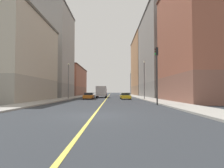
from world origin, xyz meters
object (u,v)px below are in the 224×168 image
Objects in this scene: street_lamp_left_near at (144,76)px; building_left_near at (197,40)px; building_right_midblock at (53,53)px; box_truck at (101,92)px; building_left_mid at (159,55)px; street_lamp_left_far at (130,82)px; building_left_far at (144,66)px; car_yellow at (125,96)px; car_teal at (99,94)px; building_right_distant at (71,81)px; traffic_light_left_near at (156,68)px; car_orange at (89,96)px; building_right_corner at (17,58)px; street_lamp_right_near at (68,77)px; car_green at (100,94)px.

building_left_near is at bearing -47.81° from street_lamp_left_near.
building_right_midblock is 16.47m from box_truck.
street_lamp_left_far is at bearing 119.95° from building_left_mid.
building_left_near is at bearing -90.00° from building_left_far.
building_right_midblock is 5.24× the size of car_yellow.
building_left_far is (0.00, 47.69, 2.17)m from building_left_near.
box_truck is at bearing -84.87° from car_teal.
car_yellow is (18.10, -33.93, -4.74)m from building_right_distant.
car_orange is at bearing 120.78° from traffic_light_left_near.
building_right_corner is 20.46m from car_yellow.
car_teal is at bearing 63.87° from building_right_midblock.
car_teal is (10.68, 40.73, -6.34)m from building_right_corner.
traffic_light_left_near is (20.65, -27.58, -7.37)m from building_right_midblock.
building_left_far reaches higher than building_right_corner.
building_right_midblock is 18.86m from car_orange.
street_lamp_right_near is at bearing -120.33° from box_truck.
building_right_distant is at bearing 117.95° from box_truck.
building_left_mid is at bearing -60.05° from street_lamp_left_far.
street_lamp_left_far is at bearing 82.05° from car_yellow.
car_teal is at bearing -1.87° from building_right_distant.
building_left_near reaches higher than car_green.
building_right_midblock reaches higher than building_right_corner.
car_green is (-0.06, 38.96, -0.05)m from car_orange.
car_yellow is 11.13m from box_truck.
traffic_light_left_near is (20.65, -8.63, -2.67)m from building_right_corner.
building_left_near is 2.52× the size of box_truck.
traffic_light_left_near is at bearing -78.58° from car_teal.
building_right_midblock reaches higher than box_truck.
building_right_midblock reaches higher than building_right_distant.
street_lamp_left_near is (1.02, 14.42, 0.29)m from traffic_light_left_near.
building_left_near is 0.82× the size of building_right_midblock.
building_left_mid reaches higher than traffic_light_left_near.
building_right_corner is 2.62× the size of traffic_light_left_near.
car_orange is 38.96m from car_green.
building_left_near is at bearing -35.99° from building_right_midblock.
building_right_distant is 5.50× the size of car_yellow.
car_teal is (-0.05, 32.71, -0.04)m from car_orange.
street_lamp_left_near is at bearing -51.49° from box_truck.
car_teal is at bearing 75.30° from building_right_corner.
building_right_midblock reaches higher than street_lamp_left_near.
building_right_distant reaches higher than street_lamp_right_near.
building_right_distant is at bearing 90.00° from building_right_corner.
building_right_corner is at bearing -143.82° from building_left_mid.
car_yellow is at bearing -127.23° from building_left_mid.
building_left_far is at bearing 16.29° from car_teal.
street_lamp_right_near reaches higher than car_yellow.
box_truck is at bearing 130.04° from building_left_near.
car_teal is at bearing 131.87° from building_left_mid.
car_orange is (10.73, 8.02, -6.29)m from building_right_corner.
car_orange is at bearing 151.19° from building_left_near.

